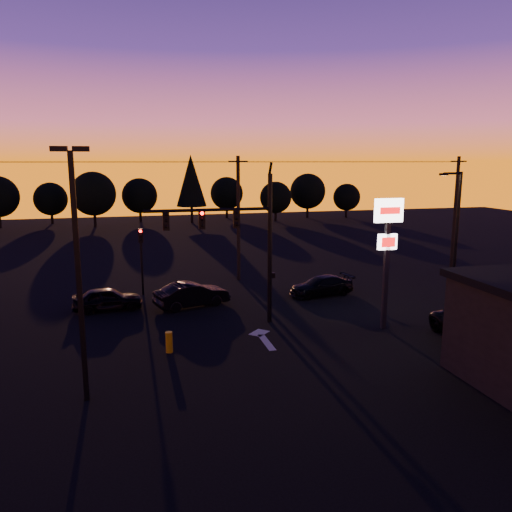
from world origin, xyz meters
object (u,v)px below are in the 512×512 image
Objects in this scene: secondary_signal at (141,252)px; bollard at (169,342)px; pylon_sign at (388,236)px; traffic_signal_mast at (240,233)px; car_right at (321,286)px; car_mid at (192,295)px; suv_parked at (475,328)px; parking_lot_light at (77,259)px; car_left at (108,299)px; streetlight at (456,230)px.

secondary_signal is 10.87m from bollard.
bollard is (-11.17, -0.59, -4.43)m from pylon_sign.
traffic_signal_mast is 6.77m from bollard.
bollard is (0.83, -10.58, -2.38)m from secondary_signal.
car_right is at bearing 95.83° from pylon_sign.
suv_parked is (12.55, -9.37, -0.06)m from car_mid.
pylon_sign reaches higher than suv_parked.
parking_lot_light is 13.01m from car_mid.
pylon_sign is 6.12m from suv_parked.
parking_lot_light reaches higher than suv_parked.
pylon_sign is (14.50, 4.50, -0.36)m from parking_lot_light.
car_right is 10.63m from suv_parked.
car_right is at bearing -93.24° from car_left.
streetlight is at bearing 30.08° from pylon_sign.
car_left is at bearing 111.24° from bollard.
secondary_signal is 20.14m from suv_parked.
parking_lot_light is 1.14× the size of streetlight.
car_right is at bearing 39.69° from parking_lot_light.
car_right is 0.89× the size of suv_parked.
traffic_signal_mast is 7.52m from pylon_sign.
secondary_signal is 4.48× the size of bollard.
pylon_sign is 1.52× the size of car_mid.
traffic_signal_mast is at bearing 152.25° from suv_parked.
parking_lot_light is 23.05m from streetlight.
secondary_signal is 4.96m from car_mid.
traffic_signal_mast is at bearing 43.37° from parking_lot_light.
bollard is at bearing -85.50° from secondary_signal.
bollard is 8.11m from car_left.
streetlight is 1.79× the size of car_mid.
traffic_signal_mast is at bearing -125.71° from car_left.
secondary_signal is 15.75m from pylon_sign.
secondary_signal is 4.28m from car_left.
parking_lot_light is 2.12× the size of car_right.
secondary_signal is 19.89m from streetlight.
parking_lot_light is at bearing 137.25° from car_mid.
streetlight is (14.01, 1.51, -0.52)m from traffic_signal_mast.
suv_parked is at bearing -117.39° from streetlight.
secondary_signal reaches higher than suv_parked.
car_mid is (5.29, 10.99, -4.54)m from parking_lot_light.
streetlight is at bearing -17.56° from secondary_signal.
secondary_signal reaches higher than car_right.
car_left is at bearing 153.72° from pylon_sign.
car_left is at bearing -99.09° from car_right.
parking_lot_light reaches higher than secondary_signal.
streetlight is 1.65× the size of suv_parked.
parking_lot_light is (-7.40, -6.99, 0.33)m from traffic_signal_mast.
car_left is (-2.11, -3.02, -2.18)m from secondary_signal.
streetlight reaches higher than car_right.
suv_parked is (3.34, -2.88, -4.24)m from pylon_sign.
secondary_signal is at bearing 123.19° from traffic_signal_mast.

